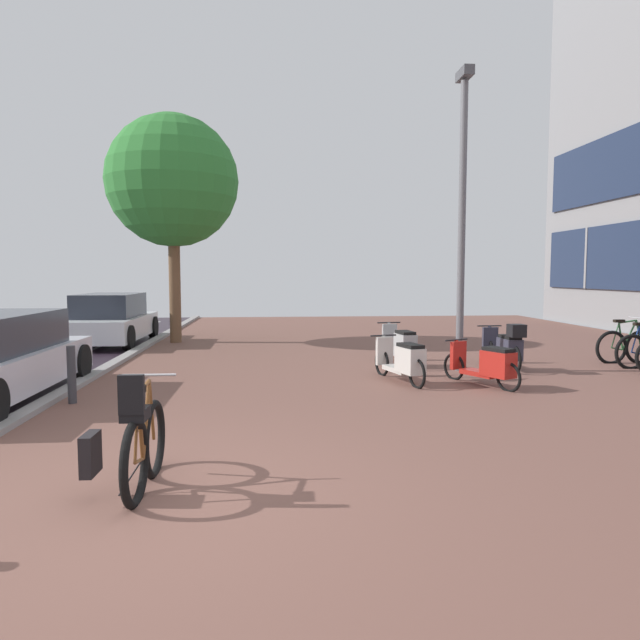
{
  "coord_description": "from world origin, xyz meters",
  "views": [
    {
      "loc": [
        0.83,
        -4.59,
        1.86
      ],
      "look_at": [
        1.53,
        3.42,
        1.21
      ],
      "focal_mm": 31.52,
      "sensor_mm": 36.0,
      "label": 1
    }
  ],
  "objects_px": {
    "scooter_far": "(403,361)",
    "street_tree": "(173,182)",
    "bicycle_rack_06": "(626,346)",
    "bicycle_foreground": "(139,445)",
    "scooter_mid": "(505,347)",
    "scooter_near": "(487,365)",
    "bollard_far": "(72,375)",
    "parked_car_far": "(111,320)",
    "lamp_post": "(462,206)",
    "scooter_extra": "(401,346)"
  },
  "relations": [
    {
      "from": "scooter_far",
      "to": "street_tree",
      "type": "height_order",
      "value": "street_tree"
    },
    {
      "from": "bicycle_rack_06",
      "to": "scooter_far",
      "type": "distance_m",
      "value": 5.47
    },
    {
      "from": "scooter_far",
      "to": "street_tree",
      "type": "distance_m",
      "value": 8.84
    },
    {
      "from": "scooter_far",
      "to": "street_tree",
      "type": "relative_size",
      "value": 0.28
    },
    {
      "from": "street_tree",
      "to": "bicycle_foreground",
      "type": "bearing_deg",
      "value": -82.18
    },
    {
      "from": "scooter_mid",
      "to": "scooter_far",
      "type": "bearing_deg",
      "value": -152.46
    },
    {
      "from": "scooter_near",
      "to": "scooter_mid",
      "type": "height_order",
      "value": "scooter_mid"
    },
    {
      "from": "street_tree",
      "to": "bollard_far",
      "type": "relative_size",
      "value": 7.31
    },
    {
      "from": "scooter_near",
      "to": "bicycle_foreground",
      "type": "bearing_deg",
      "value": -139.02
    },
    {
      "from": "parked_car_far",
      "to": "bollard_far",
      "type": "bearing_deg",
      "value": -78.81
    },
    {
      "from": "scooter_mid",
      "to": "street_tree",
      "type": "relative_size",
      "value": 0.3
    },
    {
      "from": "bicycle_rack_06",
      "to": "lamp_post",
      "type": "distance_m",
      "value": 4.77
    },
    {
      "from": "bicycle_foreground",
      "to": "lamp_post",
      "type": "height_order",
      "value": "lamp_post"
    },
    {
      "from": "scooter_near",
      "to": "scooter_extra",
      "type": "distance_m",
      "value": 2.49
    },
    {
      "from": "bicycle_foreground",
      "to": "scooter_far",
      "type": "height_order",
      "value": "bicycle_foreground"
    },
    {
      "from": "scooter_mid",
      "to": "bollard_far",
      "type": "relative_size",
      "value": 2.18
    },
    {
      "from": "scooter_far",
      "to": "parked_car_far",
      "type": "xyz_separation_m",
      "value": [
        -6.54,
        6.06,
        0.26
      ]
    },
    {
      "from": "bicycle_rack_06",
      "to": "lamp_post",
      "type": "bearing_deg",
      "value": -170.85
    },
    {
      "from": "scooter_extra",
      "to": "bollard_far",
      "type": "xyz_separation_m",
      "value": [
        -5.52,
        -2.97,
        0.02
      ]
    },
    {
      "from": "scooter_far",
      "to": "lamp_post",
      "type": "xyz_separation_m",
      "value": [
        1.37,
        1.13,
        2.77
      ]
    },
    {
      "from": "scooter_mid",
      "to": "parked_car_far",
      "type": "distance_m",
      "value": 10.11
    },
    {
      "from": "bollard_far",
      "to": "scooter_far",
      "type": "bearing_deg",
      "value": 12.01
    },
    {
      "from": "scooter_far",
      "to": "parked_car_far",
      "type": "distance_m",
      "value": 8.92
    },
    {
      "from": "bicycle_foreground",
      "to": "bollard_far",
      "type": "distance_m",
      "value": 3.84
    },
    {
      "from": "bicycle_foreground",
      "to": "bicycle_rack_06",
      "type": "xyz_separation_m",
      "value": [
        8.58,
        6.27,
        -0.05
      ]
    },
    {
      "from": "bicycle_foreground",
      "to": "parked_car_far",
      "type": "bearing_deg",
      "value": 106.58
    },
    {
      "from": "street_tree",
      "to": "scooter_near",
      "type": "bearing_deg",
      "value": -47.09
    },
    {
      "from": "bicycle_rack_06",
      "to": "lamp_post",
      "type": "relative_size",
      "value": 0.25
    },
    {
      "from": "bicycle_rack_06",
      "to": "street_tree",
      "type": "bearing_deg",
      "value": 155.97
    },
    {
      "from": "bicycle_rack_06",
      "to": "scooter_near",
      "type": "bearing_deg",
      "value": -150.66
    },
    {
      "from": "parked_car_far",
      "to": "lamp_post",
      "type": "relative_size",
      "value": 0.69
    },
    {
      "from": "scooter_mid",
      "to": "street_tree",
      "type": "bearing_deg",
      "value": 145.15
    },
    {
      "from": "parked_car_far",
      "to": "scooter_far",
      "type": "bearing_deg",
      "value": -42.8
    },
    {
      "from": "scooter_far",
      "to": "scooter_near",
      "type": "bearing_deg",
      "value": -17.95
    },
    {
      "from": "bicycle_foreground",
      "to": "parked_car_far",
      "type": "distance_m",
      "value": 11.04
    },
    {
      "from": "scooter_near",
      "to": "lamp_post",
      "type": "height_order",
      "value": "lamp_post"
    },
    {
      "from": "scooter_far",
      "to": "scooter_extra",
      "type": "relative_size",
      "value": 0.96
    },
    {
      "from": "bicycle_rack_06",
      "to": "scooter_mid",
      "type": "bearing_deg",
      "value": -169.46
    },
    {
      "from": "street_tree",
      "to": "parked_car_far",
      "type": "bearing_deg",
      "value": -174.11
    },
    {
      "from": "scooter_near",
      "to": "parked_car_far",
      "type": "height_order",
      "value": "parked_car_far"
    },
    {
      "from": "bollard_far",
      "to": "scooter_mid",
      "type": "bearing_deg",
      "value": 17.18
    },
    {
      "from": "parked_car_far",
      "to": "lamp_post",
      "type": "height_order",
      "value": "lamp_post"
    },
    {
      "from": "bicycle_rack_06",
      "to": "parked_car_far",
      "type": "xyz_separation_m",
      "value": [
        -11.73,
        4.31,
        0.29
      ]
    },
    {
      "from": "bicycle_foreground",
      "to": "bollard_far",
      "type": "bearing_deg",
      "value": 116.83
    },
    {
      "from": "scooter_mid",
      "to": "scooter_near",
      "type": "bearing_deg",
      "value": -121.66
    },
    {
      "from": "street_tree",
      "to": "bicycle_rack_06",
      "type": "bearing_deg",
      "value": -24.03
    },
    {
      "from": "scooter_extra",
      "to": "parked_car_far",
      "type": "distance_m",
      "value": 8.1
    },
    {
      "from": "lamp_post",
      "to": "scooter_extra",
      "type": "bearing_deg",
      "value": 142.53
    },
    {
      "from": "scooter_extra",
      "to": "parked_car_far",
      "type": "bearing_deg",
      "value": 148.95
    },
    {
      "from": "bicycle_foreground",
      "to": "lamp_post",
      "type": "xyz_separation_m",
      "value": [
        4.77,
        5.65,
        2.76
      ]
    }
  ]
}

